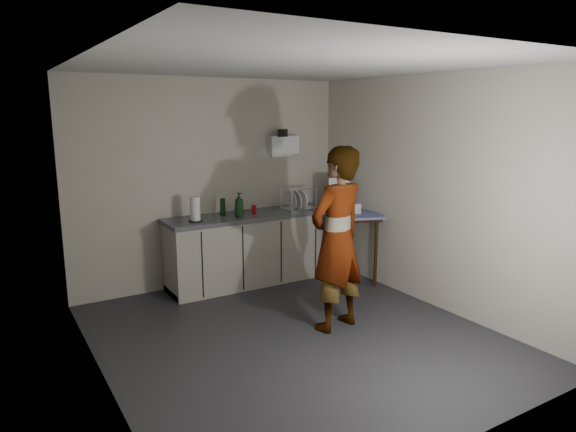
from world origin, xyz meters
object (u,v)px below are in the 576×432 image
soda_can (254,210)px  dish_rack (298,204)px  dark_bottle (223,207)px  paper_towel (195,210)px  side_table (350,222)px  bakery_box (344,205)px  kitchen_counter (252,250)px  soap_bottle (239,205)px  standing_man (337,239)px

soda_can → dish_rack: size_ratio=0.27×
dark_bottle → dish_rack: (1.03, -0.12, -0.04)m
soda_can → paper_towel: size_ratio=0.38×
side_table → bakery_box: 0.23m
dark_bottle → paper_towel: size_ratio=0.74×
dark_bottle → kitchen_counter: bearing=-10.9°
soap_bottle → dark_bottle: bearing=128.2°
side_table → soap_bottle: size_ratio=3.01×
soap_bottle → dish_rack: (0.89, 0.06, -0.09)m
side_table → bakery_box: size_ratio=2.13×
kitchen_counter → side_table: 1.32m
side_table → dish_rack: bearing=146.6°
soda_can → soap_bottle: bearing=-164.1°
soda_can → standing_man: bearing=-88.2°
soap_bottle → standing_man: bearing=-79.7°
kitchen_counter → dark_bottle: (-0.36, 0.07, 0.59)m
kitchen_counter → dark_bottle: size_ratio=10.23×
soap_bottle → paper_towel: soap_bottle is taller
standing_man → side_table: bearing=-145.2°
dark_bottle → side_table: bearing=-25.7°
soda_can → dark_bottle: dark_bottle is taller
side_table → dark_bottle: bearing=174.5°
kitchen_counter → paper_towel: 1.01m
soda_can → dish_rack: dish_rack is taller
side_table → standing_man: 1.51m
dark_bottle → dish_rack: size_ratio=0.52×
paper_towel → soda_can: bearing=3.4°
kitchen_counter → soap_bottle: (-0.22, -0.11, 0.64)m
soda_can → paper_towel: bearing=-176.6°
side_table → dish_rack: size_ratio=2.18×
kitchen_counter → bakery_box: 1.33m
side_table → soap_bottle: 1.45m
bakery_box → soap_bottle: bearing=166.2°
kitchen_counter → soap_bottle: bearing=-154.1°
side_table → paper_towel: size_ratio=3.08×
paper_towel → bakery_box: (1.83, -0.48, -0.04)m
dark_bottle → bakery_box: size_ratio=0.51×
standing_man → soda_can: 1.69m
side_table → paper_towel: (-1.88, 0.55, 0.25)m
soap_bottle → soda_can: bearing=15.9°
dish_rack → bakery_box: bearing=-53.9°
soda_can → side_table: bearing=-28.8°
kitchen_counter → paper_towel: paper_towel is taller
dark_bottle → bakery_box: bearing=-24.3°
paper_towel → side_table: bearing=-16.2°
kitchen_counter → dish_rack: bearing=-4.4°
kitchen_counter → soap_bottle: size_ratio=7.36×
standing_man → kitchen_counter: bearing=-99.6°
side_table → bakery_box: bakery_box is taller
dish_rack → bakery_box: size_ratio=0.98×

